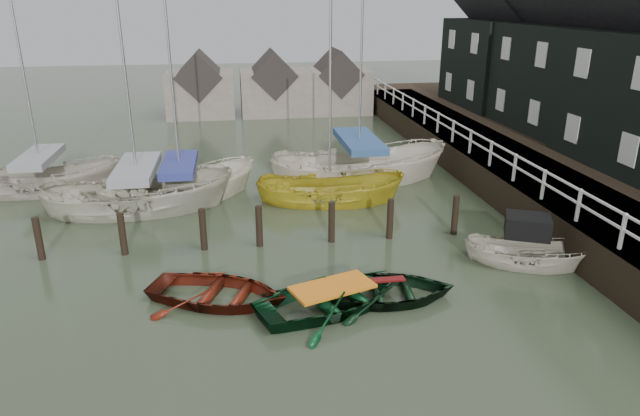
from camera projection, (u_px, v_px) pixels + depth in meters
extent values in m
plane|color=#2C3723|center=(308.00, 286.00, 16.20)|extent=(120.00, 120.00, 0.00)
cube|color=black|center=(483.00, 143.00, 26.33)|extent=(3.00, 32.00, 0.20)
cube|color=silver|center=(454.00, 121.00, 25.76)|extent=(0.06, 32.00, 0.06)
cube|color=silver|center=(453.00, 130.00, 25.90)|extent=(0.06, 32.00, 0.06)
cube|color=black|center=(587.00, 167.00, 27.60)|extent=(14.00, 38.00, 1.50)
cube|color=black|center=(577.00, 78.00, 28.07)|extent=(6.00, 7.00, 5.00)
cube|color=black|center=(511.00, 63.00, 34.56)|extent=(6.40, 7.00, 5.00)
cylinder|color=black|center=(40.00, 245.00, 17.68)|extent=(0.22, 0.22, 1.80)
cylinder|color=black|center=(123.00, 240.00, 18.03)|extent=(0.22, 0.22, 1.80)
cylinder|color=black|center=(203.00, 235.00, 18.39)|extent=(0.22, 0.22, 1.80)
cylinder|color=black|center=(259.00, 232.00, 18.64)|extent=(0.22, 0.22, 1.80)
cylinder|color=black|center=(332.00, 228.00, 18.98)|extent=(0.22, 0.22, 1.80)
cylinder|color=black|center=(390.00, 224.00, 19.26)|extent=(0.22, 0.22, 1.80)
cylinder|color=black|center=(455.00, 221.00, 19.59)|extent=(0.22, 0.22, 1.80)
cube|color=#665B51|center=(201.00, 94.00, 39.23)|extent=(4.50, 4.00, 3.00)
cube|color=#282321|center=(199.00, 75.00, 38.78)|extent=(3.18, 4.08, 3.18)
cube|color=#665B51|center=(273.00, 92.00, 39.94)|extent=(4.50, 4.00, 3.00)
cube|color=#282321|center=(273.00, 73.00, 39.49)|extent=(3.18, 4.08, 3.18)
cube|color=#665B51|center=(336.00, 91.00, 40.58)|extent=(4.50, 4.00, 3.00)
cube|color=#282321|center=(337.00, 72.00, 40.13)|extent=(3.18, 4.08, 3.18)
imported|color=#50160B|center=(219.00, 301.00, 15.39)|extent=(4.59, 3.99, 0.80)
imported|color=black|center=(332.00, 307.00, 15.07)|extent=(4.88, 4.17, 0.86)
imported|color=black|center=(386.00, 299.00, 15.50)|extent=(4.00, 3.01, 0.78)
imported|color=beige|center=(526.00, 265.00, 17.48)|extent=(4.01, 2.83, 1.45)
cube|color=black|center=(528.00, 226.00, 17.25)|extent=(1.59, 1.44, 0.65)
imported|color=#BAB49E|center=(141.00, 210.00, 22.04)|extent=(7.34, 3.20, 2.77)
cylinder|color=#B2B2B7|center=(123.00, 53.00, 20.00)|extent=(0.10, 0.10, 8.74)
cube|color=gray|center=(136.00, 169.00, 21.47)|extent=(4.04, 1.71, 0.30)
imported|color=beige|center=(182.00, 200.00, 23.10)|extent=(6.87, 4.70, 2.49)
cylinder|color=#B2B2B7|center=(168.00, 37.00, 20.91)|extent=(0.10, 0.10, 9.94)
cube|color=navy|center=(179.00, 165.00, 22.58)|extent=(3.76, 2.55, 0.30)
imported|color=gold|center=(330.00, 201.00, 22.96)|extent=(6.17, 3.13, 2.28)
cylinder|color=#B2B2B7|center=(330.00, 74.00, 21.22)|extent=(0.10, 0.10, 7.56)
imported|color=beige|center=(358.00, 180.00, 25.62)|extent=(7.93, 2.99, 3.06)
cylinder|color=#B2B2B7|center=(362.00, 32.00, 23.41)|extent=(0.10, 0.10, 9.38)
cube|color=navy|center=(359.00, 141.00, 24.99)|extent=(4.36, 1.59, 0.30)
imported|color=#B8AD9D|center=(44.00, 191.00, 24.13)|extent=(6.46, 2.49, 2.49)
cylinder|color=#B2B2B7|center=(21.00, 60.00, 22.26)|extent=(0.10, 0.10, 8.11)
cube|color=gray|center=(38.00, 157.00, 23.62)|extent=(3.55, 1.32, 0.30)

